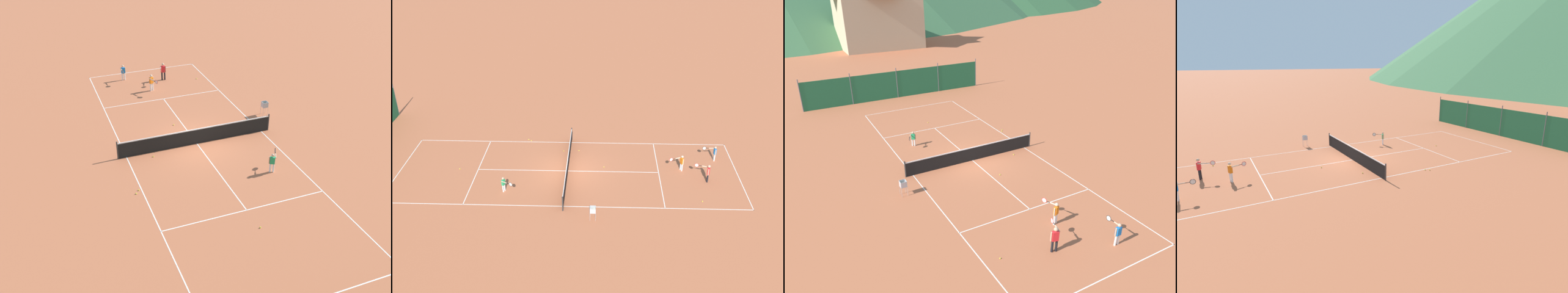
{
  "view_description": "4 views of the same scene",
  "coord_description": "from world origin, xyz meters",
  "views": [
    {
      "loc": [
        8.01,
        20.92,
        13.32
      ],
      "look_at": [
        0.71,
        1.65,
        0.88
      ],
      "focal_mm": 42.0,
      "sensor_mm": 36.0,
      "label": 1
    },
    {
      "loc": [
        -27.11,
        -2.28,
        17.66
      ],
      "look_at": [
        1.65,
        -1.36,
        1.08
      ],
      "focal_mm": 42.0,
      "sensor_mm": 36.0,
      "label": 2
    },
    {
      "loc": [
        -10.35,
        -19.7,
        11.41
      ],
      "look_at": [
        0.81,
        0.41,
        0.66
      ],
      "focal_mm": 35.0,
      "sensor_mm": 36.0,
      "label": 3
    },
    {
      "loc": [
        18.95,
        -8.84,
        6.77
      ],
      "look_at": [
        1.22,
        0.95,
        1.17
      ],
      "focal_mm": 28.0,
      "sensor_mm": 36.0,
      "label": 4
    }
  ],
  "objects": [
    {
      "name": "player_far_baseline",
      "position": [
        -2.61,
        4.0,
        0.64
      ],
      "size": [
        0.7,
        0.82,
        1.09
      ],
      "color": "white",
      "rests_on": "ground"
    },
    {
      "name": "tennis_ball_service_box",
      "position": [
        -3.34,
        -8.86,
        0.03
      ],
      "size": [
        0.07,
        0.07,
        0.07
      ],
      "primitive_type": "sphere",
      "color": "#CCE033",
      "rests_on": "ground"
    },
    {
      "name": "tennis_ball_alley_right",
      "position": [
        2.82,
        -0.64,
        0.03
      ],
      "size": [
        0.07,
        0.07,
        0.07
      ],
      "primitive_type": "sphere",
      "color": "#CCE033",
      "rests_on": "ground"
    },
    {
      "name": "ball_hopper",
      "position": [
        -5.3,
        -1.88,
        0.65
      ],
      "size": [
        0.36,
        0.36,
        0.89
      ],
      "color": "#B7B7BC",
      "rests_on": "ground"
    },
    {
      "name": "tennis_ball_by_net_right",
      "position": [
        0.55,
        -2.55,
        0.03
      ],
      "size": [
        0.07,
        0.07,
        0.07
      ],
      "primitive_type": "sphere",
      "color": "#CCE033",
      "rests_on": "ground"
    },
    {
      "name": "player_near_baseline",
      "position": [
        0.34,
        -7.97,
        0.7
      ],
      "size": [
        0.39,
        1.04,
        1.2
      ],
      "color": "white",
      "rests_on": "ground"
    },
    {
      "name": "court_line_markings",
      "position": [
        0.0,
        0.0,
        0.0
      ],
      "size": [
        8.25,
        23.85,
        0.01
      ],
      "color": "white",
      "rests_on": "ground"
    },
    {
      "name": "tennis_net",
      "position": [
        0.0,
        0.0,
        0.5
      ],
      "size": [
        9.18,
        0.08,
        1.06
      ],
      "color": "#2D2D2D",
      "rests_on": "ground"
    },
    {
      "name": "tennis_ball_alley_left",
      "position": [
        4.43,
        3.43,
        0.03
      ],
      "size": [
        0.07,
        0.07,
        0.07
      ],
      "primitive_type": "sphere",
      "color": "#CCE033",
      "rests_on": "ground"
    },
    {
      "name": "player_far_service",
      "position": [
        -0.98,
        -9.56,
        0.76
      ],
      "size": [
        0.67,
        1.01,
        1.3
      ],
      "color": "black",
      "rests_on": "ground"
    },
    {
      "name": "tennis_ball_mid_court",
      "position": [
        -0.01,
        7.72,
        0.03
      ],
      "size": [
        0.07,
        0.07,
        0.07
      ],
      "primitive_type": "sphere",
      "color": "#CCE033",
      "rests_on": "ground"
    },
    {
      "name": "player_near_service",
      "position": [
        1.79,
        -10.57,
        0.68
      ],
      "size": [
        0.4,
        0.99,
        1.16
      ],
      "color": "white",
      "rests_on": "ground"
    },
    {
      "name": "ground_plane",
      "position": [
        0.0,
        0.0,
        0.0
      ],
      "size": [
        600.0,
        600.0,
        0.0
      ],
      "primitive_type": "plane",
      "color": "#B7603D"
    },
    {
      "name": "tennis_ball_by_net_left",
      "position": [
        2.73,
        0.5,
        0.03
      ],
      "size": [
        0.07,
        0.07,
        0.07
      ],
      "primitive_type": "sphere",
      "color": "#CCE033",
      "rests_on": "ground"
    },
    {
      "name": "windscreen_fence_far",
      "position": [
        -0.0,
        15.5,
        1.31
      ],
      "size": [
        17.28,
        0.08,
        2.9
      ],
      "color": "#236B42",
      "rests_on": "ground"
    },
    {
      "name": "tennis_ball_far_corner",
      "position": [
        4.25,
        3.19,
        0.03
      ],
      "size": [
        0.07,
        0.07,
        0.07
      ],
      "primitive_type": "sphere",
      "color": "#CCE033",
      "rests_on": "ground"
    }
  ]
}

